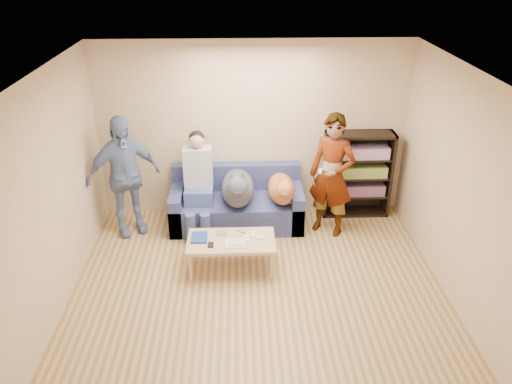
{
  "coord_description": "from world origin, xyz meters",
  "views": [
    {
      "loc": [
        -0.21,
        -4.37,
        3.77
      ],
      "look_at": [
        0.0,
        1.2,
        0.95
      ],
      "focal_mm": 35.0,
      "sensor_mm": 36.0,
      "label": 1
    }
  ],
  "objects_px": {
    "person_standing_left": "(124,176)",
    "dog_tan": "(282,189)",
    "camera_silver": "(222,233)",
    "bookshelf": "(357,172)",
    "person_standing_right": "(332,176)",
    "coffee_table": "(231,243)",
    "notebook_blue": "(199,237)",
    "sofa": "(237,205)",
    "dog_gray": "(238,188)",
    "person_seated": "(198,179)"
  },
  "relations": [
    {
      "from": "person_standing_left",
      "to": "dog_tan",
      "type": "relative_size",
      "value": 1.51
    },
    {
      "from": "camera_silver",
      "to": "bookshelf",
      "type": "relative_size",
      "value": 0.08
    },
    {
      "from": "person_standing_right",
      "to": "coffee_table",
      "type": "height_order",
      "value": "person_standing_right"
    },
    {
      "from": "person_standing_left",
      "to": "coffee_table",
      "type": "height_order",
      "value": "person_standing_left"
    },
    {
      "from": "notebook_blue",
      "to": "sofa",
      "type": "xyz_separation_m",
      "value": [
        0.47,
        1.11,
        -0.15
      ]
    },
    {
      "from": "notebook_blue",
      "to": "dog_tan",
      "type": "bearing_deg",
      "value": 40.02
    },
    {
      "from": "dog_tan",
      "to": "bookshelf",
      "type": "distance_m",
      "value": 1.23
    },
    {
      "from": "person_standing_right",
      "to": "dog_gray",
      "type": "relative_size",
      "value": 1.38
    },
    {
      "from": "camera_silver",
      "to": "bookshelf",
      "type": "xyz_separation_m",
      "value": [
        1.99,
        1.28,
        0.23
      ]
    },
    {
      "from": "person_standing_right",
      "to": "camera_silver",
      "type": "relative_size",
      "value": 15.95
    },
    {
      "from": "bookshelf",
      "to": "camera_silver",
      "type": "bearing_deg",
      "value": -147.32
    },
    {
      "from": "person_seated",
      "to": "sofa",
      "type": "bearing_deg",
      "value": 13.34
    },
    {
      "from": "person_standing_left",
      "to": "dog_tan",
      "type": "bearing_deg",
      "value": -27.62
    },
    {
      "from": "sofa",
      "to": "coffee_table",
      "type": "bearing_deg",
      "value": -93.55
    },
    {
      "from": "notebook_blue",
      "to": "dog_gray",
      "type": "distance_m",
      "value": 1.06
    },
    {
      "from": "person_standing_right",
      "to": "bookshelf",
      "type": "bearing_deg",
      "value": 78.3
    },
    {
      "from": "sofa",
      "to": "coffee_table",
      "type": "xyz_separation_m",
      "value": [
        -0.07,
        -1.16,
        0.09
      ]
    },
    {
      "from": "person_standing_right",
      "to": "person_standing_left",
      "type": "relative_size",
      "value": 1.01
    },
    {
      "from": "person_standing_left",
      "to": "camera_silver",
      "type": "bearing_deg",
      "value": -60.25
    },
    {
      "from": "coffee_table",
      "to": "person_seated",
      "type": "bearing_deg",
      "value": 114.0
    },
    {
      "from": "bookshelf",
      "to": "person_seated",
      "type": "bearing_deg",
      "value": -171.22
    },
    {
      "from": "notebook_blue",
      "to": "person_seated",
      "type": "bearing_deg",
      "value": 93.58
    },
    {
      "from": "person_standing_right",
      "to": "bookshelf",
      "type": "distance_m",
      "value": 0.75
    },
    {
      "from": "dog_gray",
      "to": "bookshelf",
      "type": "height_order",
      "value": "bookshelf"
    },
    {
      "from": "person_standing_left",
      "to": "person_seated",
      "type": "height_order",
      "value": "person_standing_left"
    },
    {
      "from": "dog_tan",
      "to": "bookshelf",
      "type": "relative_size",
      "value": 0.89
    },
    {
      "from": "person_standing_left",
      "to": "sofa",
      "type": "xyz_separation_m",
      "value": [
        1.54,
        0.2,
        -0.59
      ]
    },
    {
      "from": "coffee_table",
      "to": "dog_gray",
      "type": "bearing_deg",
      "value": 84.7
    },
    {
      "from": "person_seated",
      "to": "dog_tan",
      "type": "xyz_separation_m",
      "value": [
        1.18,
        -0.05,
        -0.15
      ]
    },
    {
      "from": "person_standing_left",
      "to": "person_seated",
      "type": "xyz_separation_m",
      "value": [
        1.01,
        0.07,
        -0.1
      ]
    },
    {
      "from": "camera_silver",
      "to": "coffee_table",
      "type": "height_order",
      "value": "camera_silver"
    },
    {
      "from": "person_seated",
      "to": "dog_gray",
      "type": "bearing_deg",
      "value": -7.44
    },
    {
      "from": "sofa",
      "to": "dog_gray",
      "type": "distance_m",
      "value": 0.43
    },
    {
      "from": "sofa",
      "to": "coffee_table",
      "type": "height_order",
      "value": "sofa"
    },
    {
      "from": "notebook_blue",
      "to": "bookshelf",
      "type": "distance_m",
      "value": 2.65
    },
    {
      "from": "sofa",
      "to": "bookshelf",
      "type": "xyz_separation_m",
      "value": [
        1.8,
        0.23,
        0.4
      ]
    },
    {
      "from": "person_standing_right",
      "to": "person_standing_left",
      "type": "xyz_separation_m",
      "value": [
        -2.86,
        0.1,
        -0.01
      ]
    },
    {
      "from": "person_standing_right",
      "to": "bookshelf",
      "type": "height_order",
      "value": "person_standing_right"
    },
    {
      "from": "person_standing_left",
      "to": "dog_gray",
      "type": "relative_size",
      "value": 1.36
    },
    {
      "from": "coffee_table",
      "to": "bookshelf",
      "type": "relative_size",
      "value": 0.85
    },
    {
      "from": "person_seated",
      "to": "bookshelf",
      "type": "xyz_separation_m",
      "value": [
        2.33,
        0.36,
        -0.09
      ]
    },
    {
      "from": "person_standing_right",
      "to": "notebook_blue",
      "type": "bearing_deg",
      "value": -124.69
    },
    {
      "from": "sofa",
      "to": "person_seated",
      "type": "bearing_deg",
      "value": -166.66
    },
    {
      "from": "person_standing_left",
      "to": "camera_silver",
      "type": "distance_m",
      "value": 1.65
    },
    {
      "from": "coffee_table",
      "to": "sofa",
      "type": "bearing_deg",
      "value": 86.45
    },
    {
      "from": "person_seated",
      "to": "person_standing_left",
      "type": "bearing_deg",
      "value": -176.11
    },
    {
      "from": "dog_tan",
      "to": "coffee_table",
      "type": "height_order",
      "value": "dog_tan"
    },
    {
      "from": "person_standing_left",
      "to": "sofa",
      "type": "height_order",
      "value": "person_standing_left"
    },
    {
      "from": "camera_silver",
      "to": "dog_gray",
      "type": "xyz_separation_m",
      "value": [
        0.21,
        0.85,
        0.22
      ]
    },
    {
      "from": "sofa",
      "to": "bookshelf",
      "type": "distance_m",
      "value": 1.86
    }
  ]
}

